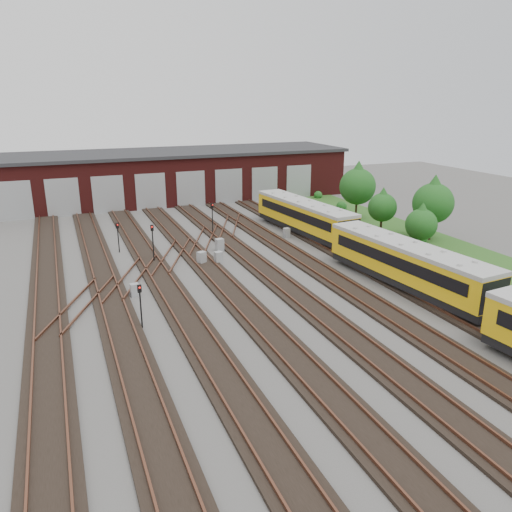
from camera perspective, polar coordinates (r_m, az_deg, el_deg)
name	(u,v)px	position (r m, az deg, el deg)	size (l,w,h in m)	color
ground	(284,314)	(32.04, 3.25, -6.61)	(120.00, 120.00, 0.00)	#4B4845
track_network	(278,309)	(32.42, 2.54, -6.09)	(30.40, 70.00, 0.33)	black
maintenance_shed	(157,176)	(68.23, -11.26, 9.01)	(51.00, 12.50, 6.35)	#4C1413
grass_verge	(421,242)	(49.91, 18.32, 1.54)	(8.00, 55.00, 0.05)	#29501A
metro_train	(407,263)	(37.13, 16.84, -0.82)	(4.01, 46.65, 2.99)	black
signal_mast_0	(140,301)	(30.18, -13.08, -4.99)	(0.24, 0.23, 2.76)	black
signal_mast_1	(118,234)	(45.45, -15.51, 2.49)	(0.27, 0.25, 2.68)	black
signal_mast_2	(153,239)	(41.84, -11.72, 1.94)	(0.27, 0.25, 3.24)	black
signal_mast_3	(212,214)	(50.11, -5.01, 4.77)	(0.28, 0.26, 3.11)	black
relay_cabinet_0	(135,290)	(35.54, -13.71, -3.79)	(0.55, 0.46, 0.91)	#959899
relay_cabinet_1	(202,258)	(41.21, -6.23, -0.24)	(0.65, 0.54, 1.08)	#959899
relay_cabinet_2	(220,245)	(44.65, -4.19, 1.28)	(0.68, 0.57, 1.13)	#959899
relay_cabinet_3	(218,258)	(41.29, -4.32, -0.19)	(0.61, 0.51, 1.02)	#959899
relay_cabinet_4	(287,233)	(48.96, 3.51, 2.66)	(0.57, 0.47, 0.94)	#959899
tree_0	(358,182)	(56.45, 11.56, 8.27)	(3.98, 3.98, 6.59)	#322316
tree_1	(383,204)	(51.32, 14.27, 5.78)	(2.85, 2.85, 4.72)	#322316
tree_2	(434,198)	(50.03, 19.63, 6.22)	(3.82, 3.82, 6.34)	#322316
tree_3	(422,221)	(45.65, 18.40, 3.83)	(2.75, 2.75, 4.55)	#322316
bush_0	(420,236)	(49.43, 18.24, 2.20)	(1.39, 1.39, 1.39)	#144915
bush_1	(342,205)	(61.56, 9.75, 5.75)	(1.31, 1.31, 1.31)	#144915
bush_2	(318,194)	(68.76, 7.11, 7.05)	(1.15, 1.15, 1.15)	#144915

